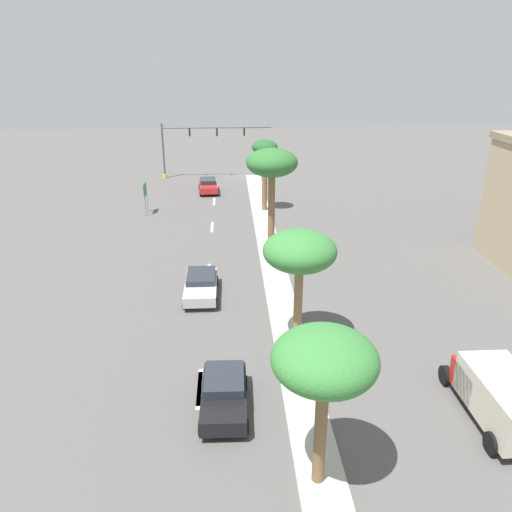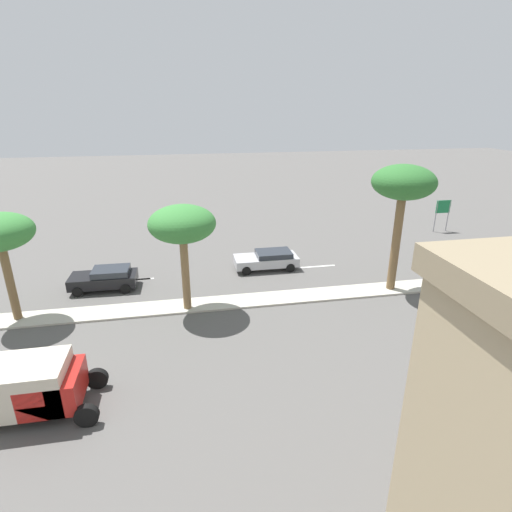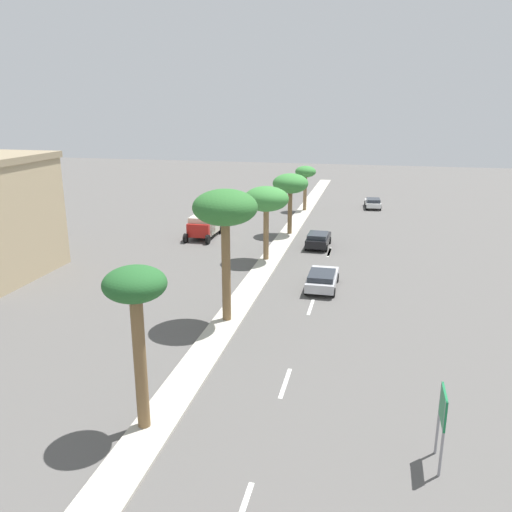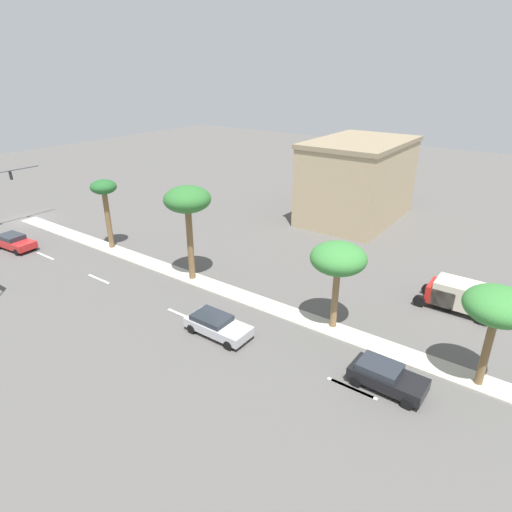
# 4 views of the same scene
# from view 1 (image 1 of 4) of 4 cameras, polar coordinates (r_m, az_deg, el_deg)

# --- Properties ---
(ground_plane) EXTENTS (160.00, 160.00, 0.00)m
(ground_plane) POSITION_cam_1_polar(r_m,az_deg,el_deg) (31.77, 2.80, -4.85)
(ground_plane) COLOR #565451
(median_curb) EXTENTS (1.80, 88.61, 0.12)m
(median_curb) POSITION_cam_1_polar(r_m,az_deg,el_deg) (23.44, 5.34, -15.60)
(median_curb) COLOR #B7B2A3
(median_curb) RESTS_ON ground
(lane_stripe_mid) EXTENTS (0.20, 2.80, 0.01)m
(lane_stripe_mid) POSITION_cam_1_polar(r_m,az_deg,el_deg) (60.39, -4.63, 8.18)
(lane_stripe_mid) COLOR silver
(lane_stripe_mid) RESTS_ON ground
(lane_stripe_rear) EXTENTS (0.20, 2.80, 0.01)m
(lane_stripe_rear) POSITION_cam_1_polar(r_m,az_deg,el_deg) (52.93, -4.79, 6.20)
(lane_stripe_rear) COLOR silver
(lane_stripe_rear) RESTS_ON ground
(lane_stripe_trailing) EXTENTS (0.20, 2.80, 0.01)m
(lane_stripe_trailing) POSITION_cam_1_polar(r_m,az_deg,el_deg) (44.93, -5.02, 3.30)
(lane_stripe_trailing) COLOR silver
(lane_stripe_trailing) RESTS_ON ground
(lane_stripe_right) EXTENTS (0.20, 2.80, 0.01)m
(lane_stripe_right) POSITION_cam_1_polar(r_m,az_deg,el_deg) (35.68, -5.42, -1.79)
(lane_stripe_right) COLOR silver
(lane_stripe_right) RESTS_ON ground
(lane_stripe_leading) EXTENTS (0.20, 2.80, 0.01)m
(lane_stripe_leading) POSITION_cam_1_polar(r_m,az_deg,el_deg) (23.94, -6.49, -14.91)
(lane_stripe_leading) COLOR silver
(lane_stripe_leading) RESTS_ON ground
(lane_stripe_outboard) EXTENTS (0.20, 2.80, 0.01)m
(lane_stripe_outboard) POSITION_cam_1_polar(r_m,az_deg,el_deg) (24.12, -6.46, -14.59)
(lane_stripe_outboard) COLOR silver
(lane_stripe_outboard) RESTS_ON ground
(traffic_signal_gantry) EXTENTS (13.54, 0.53, 6.68)m
(traffic_signal_gantry) POSITION_cam_1_polar(r_m,az_deg,el_deg) (63.13, -7.51, 12.58)
(traffic_signal_gantry) COLOR #515459
(traffic_signal_gantry) RESTS_ON ground
(directional_road_sign) EXTENTS (0.10, 1.44, 3.01)m
(directional_road_sign) POSITION_cam_1_polar(r_m,az_deg,el_deg) (49.26, -12.52, 7.12)
(directional_road_sign) COLOR gray
(directional_road_sign) RESTS_ON ground
(palm_tree_trailing) EXTENTS (2.45, 2.45, 6.81)m
(palm_tree_trailing) POSITION_cam_1_polar(r_m,az_deg,el_deg) (48.26, 1.00, 11.74)
(palm_tree_trailing) COLOR brown
(palm_tree_trailing) RESTS_ON median_curb
(palm_tree_rear) EXTENTS (3.78, 3.78, 7.97)m
(palm_tree_rear) POSITION_cam_1_polar(r_m,az_deg,el_deg) (36.96, 1.82, 10.29)
(palm_tree_rear) COLOR brown
(palm_tree_rear) RESTS_ON median_curb
(palm_tree_front) EXTENTS (3.71, 3.71, 6.17)m
(palm_tree_front) POSITION_cam_1_polar(r_m,az_deg,el_deg) (24.95, 5.01, 0.39)
(palm_tree_front) COLOR olive
(palm_tree_front) RESTS_ON median_curb
(palm_tree_inboard) EXTENTS (3.53, 3.53, 6.04)m
(palm_tree_inboard) POSITION_cam_1_polar(r_m,az_deg,el_deg) (16.66, 7.82, -11.88)
(palm_tree_inboard) COLOR brown
(palm_tree_inboard) RESTS_ON median_curb
(sedan_red_left) EXTENTS (2.32, 4.46, 1.42)m
(sedan_red_left) POSITION_cam_1_polar(r_m,az_deg,el_deg) (56.64, -5.48, 8.02)
(sedan_red_left) COLOR red
(sedan_red_left) RESTS_ON ground
(sedan_silver_near) EXTENTS (2.11, 4.60, 1.32)m
(sedan_silver_near) POSITION_cam_1_polar(r_m,az_deg,el_deg) (32.02, -6.29, -3.29)
(sedan_silver_near) COLOR #B2B2B7
(sedan_silver_near) RESTS_ON ground
(sedan_black_front) EXTENTS (2.10, 4.21, 1.42)m
(sedan_black_front) POSITION_cam_1_polar(r_m,az_deg,el_deg) (22.36, -3.64, -15.38)
(sedan_black_front) COLOR black
(sedan_black_front) RESTS_ON ground
(box_truck) EXTENTS (2.49, 5.66, 2.24)m
(box_truck) POSITION_cam_1_polar(r_m,az_deg,el_deg) (23.71, 25.96, -14.03)
(box_truck) COLOR #B21E19
(box_truck) RESTS_ON ground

